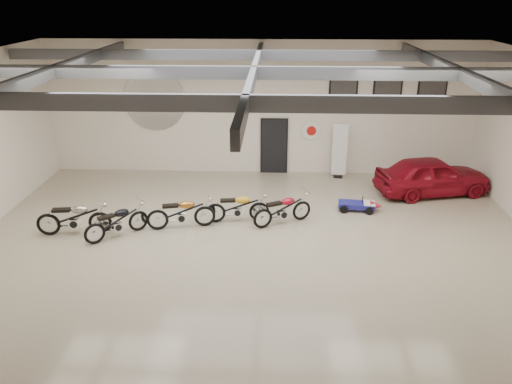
{
  "coord_description": "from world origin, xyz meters",
  "views": [
    {
      "loc": [
        0.55,
        -12.4,
        6.67
      ],
      "look_at": [
        0.0,
        1.2,
        1.1
      ],
      "focal_mm": 35.0,
      "sensor_mm": 36.0,
      "label": 1
    }
  ],
  "objects_px": {
    "motorcycle_gold": "(181,212)",
    "vintage_car": "(432,176)",
    "motorcycle_silver": "(74,217)",
    "motorcycle_black": "(116,221)",
    "motorcycle_yellow": "(237,207)",
    "motorcycle_red": "(283,209)",
    "banner_stand": "(340,152)",
    "go_kart": "(361,203)"
  },
  "relations": [
    {
      "from": "motorcycle_yellow",
      "to": "motorcycle_red",
      "type": "bearing_deg",
      "value": -11.04
    },
    {
      "from": "motorcycle_gold",
      "to": "go_kart",
      "type": "bearing_deg",
      "value": 1.83
    },
    {
      "from": "banner_stand",
      "to": "motorcycle_silver",
      "type": "bearing_deg",
      "value": -144.07
    },
    {
      "from": "go_kart",
      "to": "banner_stand",
      "type": "bearing_deg",
      "value": 103.22
    },
    {
      "from": "motorcycle_gold",
      "to": "vintage_car",
      "type": "height_order",
      "value": "vintage_car"
    },
    {
      "from": "motorcycle_gold",
      "to": "go_kart",
      "type": "height_order",
      "value": "motorcycle_gold"
    },
    {
      "from": "motorcycle_silver",
      "to": "motorcycle_red",
      "type": "bearing_deg",
      "value": 2.03
    },
    {
      "from": "go_kart",
      "to": "vintage_car",
      "type": "relative_size",
      "value": 0.36
    },
    {
      "from": "vintage_car",
      "to": "motorcycle_silver",
      "type": "bearing_deg",
      "value": 94.95
    },
    {
      "from": "go_kart",
      "to": "motorcycle_black",
      "type": "bearing_deg",
      "value": -157.37
    },
    {
      "from": "motorcycle_silver",
      "to": "motorcycle_black",
      "type": "relative_size",
      "value": 1.1
    },
    {
      "from": "banner_stand",
      "to": "motorcycle_black",
      "type": "bearing_deg",
      "value": -138.94
    },
    {
      "from": "motorcycle_silver",
      "to": "vintage_car",
      "type": "bearing_deg",
      "value": 10.84
    },
    {
      "from": "banner_stand",
      "to": "motorcycle_yellow",
      "type": "distance_m",
      "value": 5.39
    },
    {
      "from": "motorcycle_gold",
      "to": "motorcycle_red",
      "type": "relative_size",
      "value": 1.04
    },
    {
      "from": "motorcycle_yellow",
      "to": "go_kart",
      "type": "height_order",
      "value": "motorcycle_yellow"
    },
    {
      "from": "motorcycle_yellow",
      "to": "vintage_car",
      "type": "height_order",
      "value": "vintage_car"
    },
    {
      "from": "motorcycle_red",
      "to": "vintage_car",
      "type": "relative_size",
      "value": 0.49
    },
    {
      "from": "banner_stand",
      "to": "motorcycle_yellow",
      "type": "height_order",
      "value": "banner_stand"
    },
    {
      "from": "motorcycle_gold",
      "to": "vintage_car",
      "type": "bearing_deg",
      "value": 7.21
    },
    {
      "from": "banner_stand",
      "to": "go_kart",
      "type": "bearing_deg",
      "value": -78.96
    },
    {
      "from": "motorcycle_gold",
      "to": "go_kart",
      "type": "xyz_separation_m",
      "value": [
        5.54,
        1.47,
        -0.26
      ]
    },
    {
      "from": "motorcycle_gold",
      "to": "motorcycle_red",
      "type": "distance_m",
      "value": 3.05
    },
    {
      "from": "motorcycle_black",
      "to": "vintage_car",
      "type": "xyz_separation_m",
      "value": [
        9.96,
        3.69,
        0.17
      ]
    },
    {
      "from": "motorcycle_gold",
      "to": "motorcycle_silver",
      "type": "bearing_deg",
      "value": 177.08
    },
    {
      "from": "motorcycle_black",
      "to": "go_kart",
      "type": "relative_size",
      "value": 1.34
    },
    {
      "from": "motorcycle_silver",
      "to": "go_kart",
      "type": "xyz_separation_m",
      "value": [
        8.57,
        2.02,
        -0.29
      ]
    },
    {
      "from": "banner_stand",
      "to": "motorcycle_red",
      "type": "xyz_separation_m",
      "value": [
        -2.15,
        -4.14,
        -0.51
      ]
    },
    {
      "from": "motorcycle_gold",
      "to": "motorcycle_yellow",
      "type": "height_order",
      "value": "motorcycle_gold"
    },
    {
      "from": "banner_stand",
      "to": "motorcycle_red",
      "type": "bearing_deg",
      "value": -113.33
    },
    {
      "from": "motorcycle_yellow",
      "to": "vintage_car",
      "type": "xyz_separation_m",
      "value": [
        6.58,
        2.53,
        0.17
      ]
    },
    {
      "from": "motorcycle_yellow",
      "to": "vintage_car",
      "type": "distance_m",
      "value": 7.05
    },
    {
      "from": "banner_stand",
      "to": "motorcycle_gold",
      "type": "height_order",
      "value": "banner_stand"
    },
    {
      "from": "motorcycle_gold",
      "to": "motorcycle_yellow",
      "type": "relative_size",
      "value": 1.04
    },
    {
      "from": "motorcycle_yellow",
      "to": "motorcycle_red",
      "type": "xyz_separation_m",
      "value": [
        1.38,
        -0.1,
        -0.0
      ]
    },
    {
      "from": "motorcycle_silver",
      "to": "go_kart",
      "type": "height_order",
      "value": "motorcycle_silver"
    },
    {
      "from": "banner_stand",
      "to": "motorcycle_gold",
      "type": "distance_m",
      "value": 6.9
    },
    {
      "from": "motorcycle_gold",
      "to": "vintage_car",
      "type": "relative_size",
      "value": 0.51
    },
    {
      "from": "motorcycle_red",
      "to": "vintage_car",
      "type": "bearing_deg",
      "value": -1.17
    },
    {
      "from": "motorcycle_yellow",
      "to": "vintage_car",
      "type": "relative_size",
      "value": 0.49
    },
    {
      "from": "motorcycle_red",
      "to": "go_kart",
      "type": "height_order",
      "value": "motorcycle_red"
    },
    {
      "from": "motorcycle_red",
      "to": "motorcycle_yellow",
      "type": "bearing_deg",
      "value": 147.59
    }
  ]
}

